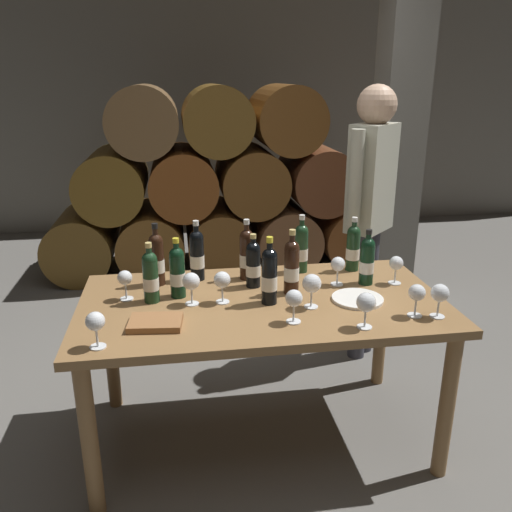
{
  "coord_description": "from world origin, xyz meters",
  "views": [
    {
      "loc": [
        -0.37,
        -2.22,
        1.75
      ],
      "look_at": [
        0.0,
        0.2,
        0.91
      ],
      "focal_mm": 36.73,
      "sensor_mm": 36.0,
      "label": 1
    }
  ],
  "objects_px": {
    "wine_bottle_10": "(269,275)",
    "wine_glass_8": "(294,299)",
    "dining_table": "(262,317)",
    "wine_bottle_0": "(157,259)",
    "wine_bottle_2": "(151,276)",
    "wine_bottle_4": "(253,264)",
    "wine_glass_6": "(191,282)",
    "wine_glass_4": "(396,264)",
    "serving_plate": "(357,299)",
    "wine_bottle_3": "(292,266)",
    "wine_bottle_8": "(353,247)",
    "wine_bottle_6": "(247,254)",
    "wine_glass_5": "(222,281)",
    "wine_glass_1": "(440,294)",
    "wine_bottle_1": "(197,255)",
    "wine_bottle_5": "(367,260)",
    "wine_bottle_7": "(177,272)",
    "wine_glass_3": "(95,323)",
    "sommelier_presenting": "(370,200)",
    "tasting_notebook": "(156,323)",
    "wine_glass_7": "(417,294)",
    "wine_glass_9": "(338,265)",
    "wine_bottle_9": "(301,248)",
    "wine_glass_2": "(312,284)",
    "wine_glass_0": "(125,279)"
  },
  "relations": [
    {
      "from": "wine_bottle_10",
      "to": "tasting_notebook",
      "type": "relative_size",
      "value": 1.45
    },
    {
      "from": "dining_table",
      "to": "wine_bottle_10",
      "type": "height_order",
      "value": "wine_bottle_10"
    },
    {
      "from": "wine_glass_8",
      "to": "wine_glass_2",
      "type": "bearing_deg",
      "value": 50.76
    },
    {
      "from": "wine_bottle_4",
      "to": "wine_glass_7",
      "type": "xyz_separation_m",
      "value": [
        0.65,
        -0.45,
        -0.01
      ]
    },
    {
      "from": "wine_glass_8",
      "to": "wine_bottle_2",
      "type": "bearing_deg",
      "value": 152.61
    },
    {
      "from": "wine_bottle_8",
      "to": "wine_glass_3",
      "type": "distance_m",
      "value": 1.42
    },
    {
      "from": "wine_bottle_9",
      "to": "serving_plate",
      "type": "distance_m",
      "value": 0.47
    },
    {
      "from": "dining_table",
      "to": "wine_glass_9",
      "type": "height_order",
      "value": "wine_glass_9"
    },
    {
      "from": "wine_bottle_3",
      "to": "wine_bottle_8",
      "type": "bearing_deg",
      "value": 33.8
    },
    {
      "from": "dining_table",
      "to": "wine_bottle_0",
      "type": "distance_m",
      "value": 0.6
    },
    {
      "from": "wine_bottle_10",
      "to": "wine_glass_4",
      "type": "relative_size",
      "value": 2.2
    },
    {
      "from": "wine_glass_6",
      "to": "wine_glass_5",
      "type": "bearing_deg",
      "value": -0.22
    },
    {
      "from": "wine_bottle_3",
      "to": "serving_plate",
      "type": "xyz_separation_m",
      "value": [
        0.29,
        -0.14,
        -0.13
      ]
    },
    {
      "from": "dining_table",
      "to": "wine_bottle_0",
      "type": "relative_size",
      "value": 5.36
    },
    {
      "from": "wine_bottle_7",
      "to": "serving_plate",
      "type": "distance_m",
      "value": 0.85
    },
    {
      "from": "dining_table",
      "to": "wine_bottle_5",
      "type": "distance_m",
      "value": 0.6
    },
    {
      "from": "sommelier_presenting",
      "to": "wine_glass_6",
      "type": "bearing_deg",
      "value": -145.97
    },
    {
      "from": "wine_bottle_0",
      "to": "wine_bottle_7",
      "type": "xyz_separation_m",
      "value": [
        0.1,
        -0.17,
        -0.01
      ]
    },
    {
      "from": "wine_bottle_0",
      "to": "wine_bottle_2",
      "type": "xyz_separation_m",
      "value": [
        -0.02,
        -0.21,
        -0.01
      ]
    },
    {
      "from": "serving_plate",
      "to": "wine_glass_1",
      "type": "bearing_deg",
      "value": -38.34
    },
    {
      "from": "wine_bottle_2",
      "to": "dining_table",
      "type": "bearing_deg",
      "value": -6.81
    },
    {
      "from": "wine_bottle_2",
      "to": "wine_glass_1",
      "type": "height_order",
      "value": "wine_bottle_2"
    },
    {
      "from": "wine_glass_0",
      "to": "wine_glass_3",
      "type": "bearing_deg",
      "value": -99.03
    },
    {
      "from": "wine_glass_9",
      "to": "wine_bottle_0",
      "type": "bearing_deg",
      "value": 170.88
    },
    {
      "from": "wine_bottle_6",
      "to": "wine_glass_5",
      "type": "relative_size",
      "value": 2.09
    },
    {
      "from": "wine_bottle_1",
      "to": "wine_bottle_5",
      "type": "bearing_deg",
      "value": -12.63
    },
    {
      "from": "wine_bottle_10",
      "to": "wine_glass_8",
      "type": "relative_size",
      "value": 2.15
    },
    {
      "from": "wine_bottle_6",
      "to": "wine_glass_3",
      "type": "relative_size",
      "value": 2.13
    },
    {
      "from": "wine_bottle_1",
      "to": "wine_bottle_5",
      "type": "distance_m",
      "value": 0.86
    },
    {
      "from": "wine_glass_6",
      "to": "serving_plate",
      "type": "distance_m",
      "value": 0.78
    },
    {
      "from": "wine_bottle_2",
      "to": "wine_glass_1",
      "type": "xyz_separation_m",
      "value": [
        1.23,
        -0.36,
        -0.02
      ]
    },
    {
      "from": "wine_glass_4",
      "to": "serving_plate",
      "type": "bearing_deg",
      "value": -145.69
    },
    {
      "from": "wine_bottle_6",
      "to": "wine_bottle_10",
      "type": "height_order",
      "value": "wine_bottle_10"
    },
    {
      "from": "wine_bottle_9",
      "to": "wine_glass_1",
      "type": "distance_m",
      "value": 0.79
    },
    {
      "from": "tasting_notebook",
      "to": "wine_bottle_9",
      "type": "bearing_deg",
      "value": 41.79
    },
    {
      "from": "wine_glass_1",
      "to": "wine_glass_7",
      "type": "height_order",
      "value": "wine_glass_1"
    },
    {
      "from": "wine_glass_0",
      "to": "serving_plate",
      "type": "xyz_separation_m",
      "value": [
        1.07,
        -0.17,
        -0.09
      ]
    },
    {
      "from": "wine_bottle_4",
      "to": "wine_bottle_7",
      "type": "distance_m",
      "value": 0.38
    },
    {
      "from": "wine_bottle_4",
      "to": "wine_glass_6",
      "type": "relative_size",
      "value": 1.76
    },
    {
      "from": "wine_bottle_8",
      "to": "wine_glass_7",
      "type": "bearing_deg",
      "value": -81.91
    },
    {
      "from": "wine_glass_3",
      "to": "serving_plate",
      "type": "bearing_deg",
      "value": 13.82
    },
    {
      "from": "wine_glass_2",
      "to": "wine_glass_3",
      "type": "relative_size",
      "value": 1.07
    },
    {
      "from": "sommelier_presenting",
      "to": "tasting_notebook",
      "type": "bearing_deg",
      "value": -143.38
    },
    {
      "from": "wine_glass_3",
      "to": "wine_bottle_2",
      "type": "bearing_deg",
      "value": 65.03
    },
    {
      "from": "wine_bottle_10",
      "to": "wine_glass_1",
      "type": "distance_m",
      "value": 0.74
    },
    {
      "from": "wine_bottle_4",
      "to": "wine_glass_3",
      "type": "height_order",
      "value": "wine_bottle_4"
    },
    {
      "from": "wine_bottle_4",
      "to": "wine_bottle_8",
      "type": "height_order",
      "value": "wine_bottle_8"
    },
    {
      "from": "wine_glass_1",
      "to": "wine_glass_9",
      "type": "xyz_separation_m",
      "value": [
        -0.32,
        0.43,
        -0.0
      ]
    },
    {
      "from": "serving_plate",
      "to": "wine_glass_7",
      "type": "bearing_deg",
      "value": -46.48
    },
    {
      "from": "wine_glass_8",
      "to": "wine_glass_1",
      "type": "bearing_deg",
      "value": -4.04
    }
  ]
}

